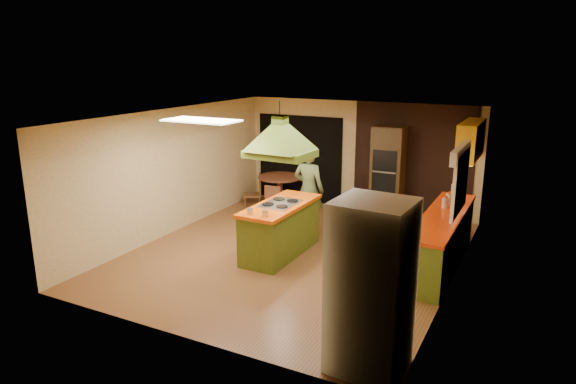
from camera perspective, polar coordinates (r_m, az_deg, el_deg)
The scene contains 21 objects.
ground at distance 9.42m, azimuth 0.88°, elevation -6.79°, with size 6.50×6.50×0.00m, color brown.
room_walls at distance 9.04m, azimuth 0.91°, elevation 0.59°, with size 5.50×6.50×6.50m.
ceiling_plane at distance 8.81m, azimuth 0.94°, elevation 8.50°, with size 6.50×6.50×0.00m, color silver.
brick_panel at distance 11.61m, azimuth 13.63°, elevation 3.39°, with size 2.64×0.03×2.50m, color #381E14.
nook_opening at distance 12.56m, azimuth 1.30°, elevation 3.72°, with size 2.20×0.03×2.10m, color black.
right_counter at distance 9.09m, azimuth 16.67°, elevation -5.16°, with size 0.62×3.05×0.92m.
upper_cabinets at distance 10.25m, azimuth 19.66°, elevation 5.44°, with size 0.34×1.40×0.70m, color yellow.
window_right at distance 8.51m, azimuth 18.69°, elevation 2.51°, with size 0.12×1.35×1.06m.
fluor_panel at distance 8.37m, azimuth -9.61°, elevation 7.85°, with size 1.20×0.60×0.03m, color white.
kitchen_island at distance 9.23m, azimuth -0.84°, elevation -4.11°, with size 0.78×1.90×0.96m.
range_hood at distance 8.81m, azimuth -0.88°, elevation 6.84°, with size 1.14×0.84×0.80m.
man at distance 10.24m, azimuth 2.31°, elevation 0.22°, with size 0.65×0.43×1.78m, color #4C582E.
refrigerator at distance 5.86m, azimuth 9.20°, elevation -10.39°, with size 0.82×0.78×2.00m, color silver.
wall_oven at distance 11.50m, azimuth 11.03°, elevation 2.22°, with size 0.68×0.61×2.03m.
dining_table at distance 12.08m, azimuth -0.91°, elevation 0.74°, with size 1.01×1.01×0.76m.
chair_left at distance 12.37m, azimuth -3.99°, elevation 0.31°, with size 0.41×0.41×0.75m, color brown, non-canonical shape.
chair_near at distance 11.45m, azimuth -1.33°, elevation -0.91°, with size 0.40×0.40×0.73m, color brown, non-canonical shape.
pendant_lamp at distance 11.82m, azimuth -0.94°, elevation 7.20°, with size 0.30×0.30×0.20m, color #FF9E3F.
canister_large at distance 10.20m, azimuth 18.06°, elevation 0.21°, with size 0.15×0.15×0.21m, color beige.
canister_medium at distance 9.64m, azimuth 17.47°, elevation -0.69°, with size 0.12×0.12×0.17m, color beige.
canister_small at distance 9.34m, azimuth 17.12°, elevation -1.16°, with size 0.13×0.13×0.17m, color beige.
Camera 1 is at (3.87, -7.86, 3.48)m, focal length 32.00 mm.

